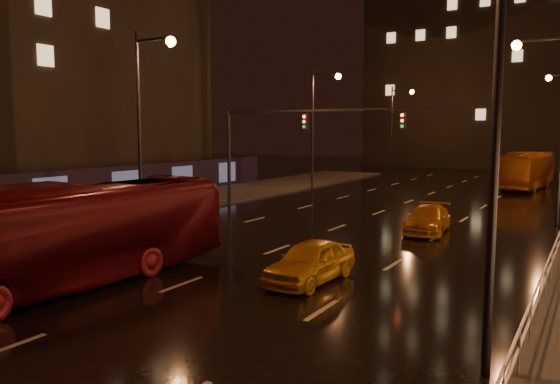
% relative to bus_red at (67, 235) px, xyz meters
% --- Properties ---
extents(ground, '(140.00, 140.00, 0.00)m').
position_rel_bus_red_xyz_m(ground, '(2.90, 18.00, -1.64)').
color(ground, black).
rests_on(ground, ground).
extents(sidewalk_left, '(7.00, 70.00, 0.15)m').
position_rel_bus_red_xyz_m(sidewalk_left, '(-10.60, 13.00, -1.57)').
color(sidewalk_left, '#38332D').
rests_on(sidewalk_left, ground).
extents(building_distant, '(44.00, 16.00, 36.00)m').
position_rel_bus_red_xyz_m(building_distant, '(6.90, 70.00, 16.36)').
color(building_distant, black).
rests_on(building_distant, ground).
extents(hoarding_left, '(0.30, 46.00, 2.50)m').
position_rel_bus_red_xyz_m(hoarding_left, '(-14.30, 10.00, -0.39)').
color(hoarding_left, black).
rests_on(hoarding_left, ground).
extents(traffic_signal, '(15.31, 0.32, 6.20)m').
position_rel_bus_red_xyz_m(traffic_signal, '(-2.16, 18.00, 3.09)').
color(traffic_signal, black).
rests_on(traffic_signal, ground).
extents(streetlight_right, '(2.64, 0.50, 10.00)m').
position_rel_bus_red_xyz_m(streetlight_right, '(11.82, 0.00, 4.79)').
color(streetlight_right, black).
rests_on(streetlight_right, ground).
extents(bus_red, '(3.36, 11.91, 3.28)m').
position_rel_bus_red_xyz_m(bus_red, '(0.00, 0.00, 0.00)').
color(bus_red, maroon).
rests_on(bus_red, ground).
extents(bus_curb, '(3.73, 11.41, 3.12)m').
position_rel_bus_red_xyz_m(bus_curb, '(8.90, 40.10, -0.08)').
color(bus_curb, '#AA4D11').
rests_on(bus_curb, ground).
extents(taxi_near, '(1.80, 4.06, 1.36)m').
position_rel_bus_red_xyz_m(taxi_near, '(6.31, 4.35, -0.96)').
color(taxi_near, orange).
rests_on(taxi_near, ground).
extents(taxi_far, '(2.26, 4.59, 1.28)m').
position_rel_bus_red_xyz_m(taxi_far, '(7.20, 15.09, -1.00)').
color(taxi_far, '#C27312').
rests_on(taxi_far, ground).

